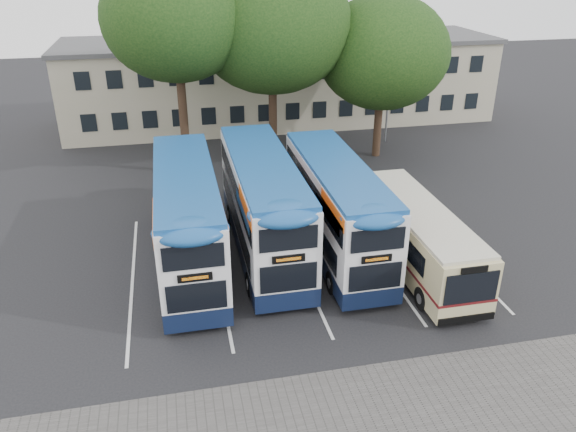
{
  "coord_description": "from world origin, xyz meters",
  "views": [
    {
      "loc": [
        -8.59,
        -15.57,
        12.41
      ],
      "look_at": [
        -4.19,
        5.0,
        2.26
      ],
      "focal_mm": 35.0,
      "sensor_mm": 36.0,
      "label": 1
    }
  ],
  "objects_px": {
    "tree_mid": "(272,25)",
    "bus_single": "(416,232)",
    "bus_dd_right": "(336,204)",
    "bus_dd_mid": "(263,202)",
    "tree_left": "(175,18)",
    "bus_dd_left": "(187,215)",
    "tree_right": "(383,53)",
    "lamp_post": "(391,68)"
  },
  "relations": [
    {
      "from": "lamp_post",
      "to": "tree_left",
      "type": "bearing_deg",
      "value": -166.78
    },
    {
      "from": "lamp_post",
      "to": "tree_left",
      "type": "relative_size",
      "value": 0.74
    },
    {
      "from": "bus_dd_right",
      "to": "bus_dd_mid",
      "type": "bearing_deg",
      "value": 167.2
    },
    {
      "from": "bus_dd_left",
      "to": "bus_dd_right",
      "type": "distance_m",
      "value": 6.39
    },
    {
      "from": "tree_left",
      "to": "bus_dd_mid",
      "type": "bearing_deg",
      "value": -74.53
    },
    {
      "from": "lamp_post",
      "to": "tree_mid",
      "type": "xyz_separation_m",
      "value": [
        -8.43,
        -2.28,
        3.21
      ]
    },
    {
      "from": "bus_dd_left",
      "to": "bus_dd_right",
      "type": "relative_size",
      "value": 1.03
    },
    {
      "from": "bus_dd_mid",
      "to": "bus_single",
      "type": "bearing_deg",
      "value": -22.97
    },
    {
      "from": "lamp_post",
      "to": "tree_mid",
      "type": "distance_m",
      "value": 9.3
    },
    {
      "from": "tree_right",
      "to": "bus_dd_right",
      "type": "distance_m",
      "value": 13.96
    },
    {
      "from": "lamp_post",
      "to": "bus_single",
      "type": "bearing_deg",
      "value": -106.93
    },
    {
      "from": "tree_left",
      "to": "bus_dd_left",
      "type": "distance_m",
      "value": 12.76
    },
    {
      "from": "tree_mid",
      "to": "bus_dd_mid",
      "type": "bearing_deg",
      "value": -102.81
    },
    {
      "from": "bus_dd_left",
      "to": "bus_single",
      "type": "distance_m",
      "value": 9.61
    },
    {
      "from": "bus_dd_mid",
      "to": "tree_mid",
      "type": "bearing_deg",
      "value": 77.19
    },
    {
      "from": "tree_mid",
      "to": "bus_single",
      "type": "height_order",
      "value": "tree_mid"
    },
    {
      "from": "bus_dd_left",
      "to": "lamp_post",
      "type": "bearing_deg",
      "value": 44.82
    },
    {
      "from": "tree_left",
      "to": "lamp_post",
      "type": "bearing_deg",
      "value": 13.22
    },
    {
      "from": "lamp_post",
      "to": "bus_single",
      "type": "xyz_separation_m",
      "value": [
        -4.93,
        -16.2,
        -3.55
      ]
    },
    {
      "from": "tree_mid",
      "to": "bus_dd_mid",
      "type": "distance_m",
      "value": 13.04
    },
    {
      "from": "tree_right",
      "to": "bus_dd_left",
      "type": "bearing_deg",
      "value": -137.46
    },
    {
      "from": "bus_single",
      "to": "lamp_post",
      "type": "bearing_deg",
      "value": 73.07
    },
    {
      "from": "lamp_post",
      "to": "bus_dd_right",
      "type": "distance_m",
      "value": 16.6
    },
    {
      "from": "lamp_post",
      "to": "bus_single",
      "type": "relative_size",
      "value": 1.0
    },
    {
      "from": "lamp_post",
      "to": "bus_dd_right",
      "type": "bearing_deg",
      "value": -118.89
    },
    {
      "from": "lamp_post",
      "to": "bus_dd_left",
      "type": "height_order",
      "value": "lamp_post"
    },
    {
      "from": "bus_dd_mid",
      "to": "bus_dd_right",
      "type": "relative_size",
      "value": 1.05
    },
    {
      "from": "tree_mid",
      "to": "tree_right",
      "type": "distance_m",
      "value": 7.0
    },
    {
      "from": "tree_left",
      "to": "tree_right",
      "type": "bearing_deg",
      "value": 3.08
    },
    {
      "from": "tree_mid",
      "to": "bus_dd_right",
      "type": "relative_size",
      "value": 1.23
    },
    {
      "from": "bus_dd_mid",
      "to": "bus_single",
      "type": "height_order",
      "value": "bus_dd_mid"
    },
    {
      "from": "tree_mid",
      "to": "bus_single",
      "type": "relative_size",
      "value": 1.34
    },
    {
      "from": "tree_left",
      "to": "tree_mid",
      "type": "xyz_separation_m",
      "value": [
        5.45,
        0.97,
        -0.6
      ]
    },
    {
      "from": "lamp_post",
      "to": "bus_dd_right",
      "type": "xyz_separation_m",
      "value": [
        -7.91,
        -14.33,
        -2.8
      ]
    },
    {
      "from": "bus_dd_left",
      "to": "bus_dd_mid",
      "type": "height_order",
      "value": "bus_dd_mid"
    },
    {
      "from": "lamp_post",
      "to": "bus_dd_mid",
      "type": "xyz_separation_m",
      "value": [
        -11.0,
        -13.62,
        -2.69
      ]
    },
    {
      "from": "bus_dd_mid",
      "to": "bus_single",
      "type": "distance_m",
      "value": 6.65
    },
    {
      "from": "tree_left",
      "to": "bus_dd_left",
      "type": "bearing_deg",
      "value": -92.19
    },
    {
      "from": "tree_mid",
      "to": "bus_single",
      "type": "distance_m",
      "value": 15.86
    },
    {
      "from": "tree_mid",
      "to": "bus_single",
      "type": "bearing_deg",
      "value": -75.9
    },
    {
      "from": "lamp_post",
      "to": "bus_dd_mid",
      "type": "bearing_deg",
      "value": -128.93
    },
    {
      "from": "tree_mid",
      "to": "bus_dd_left",
      "type": "relative_size",
      "value": 1.19
    }
  ]
}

